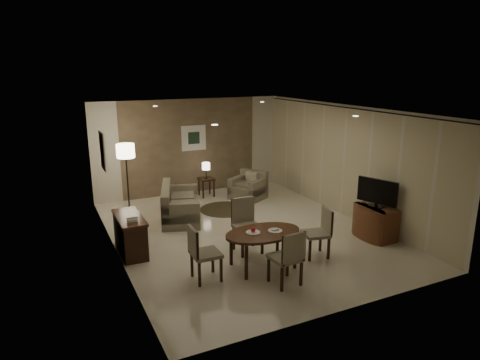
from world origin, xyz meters
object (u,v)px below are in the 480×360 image
tv_cabinet (375,222)px  chair_far (248,227)px  console_desk (130,235)px  floor_lamp (127,179)px  chair_right (316,233)px  chair_near (285,257)px  side_table (206,187)px  sofa (181,203)px  dining_table (263,249)px  armchair (248,186)px  chair_left (206,253)px

tv_cabinet → chair_far: bearing=169.2°
console_desk → floor_lamp: (0.47, 2.47, 0.50)m
tv_cabinet → chair_right: chair_right is taller
chair_near → side_table: 5.35m
sofa → side_table: size_ratio=3.29×
sofa → floor_lamp: floor_lamp is taller
dining_table → chair_far: bearing=86.4°
console_desk → chair_near: bearing=-49.1°
console_desk → floor_lamp: floor_lamp is taller
side_table → floor_lamp: floor_lamp is taller
chair_right → armchair: 3.94m
sofa → armchair: (2.19, 0.75, -0.03)m
console_desk → chair_left: bearing=-60.8°
floor_lamp → chair_left: bearing=-83.6°
chair_near → sofa: (-0.58, 3.84, -0.08)m
chair_far → floor_lamp: size_ratio=0.61×
chair_near → sofa: bearing=-85.6°
sofa → floor_lamp: bearing=62.9°
chair_near → side_table: chair_near is taller
chair_near → armchair: chair_near is taller
console_desk → dining_table: console_desk is taller
console_desk → chair_left: (0.94, -1.68, 0.11)m
sofa → console_desk: bearing=151.7°
console_desk → chair_near: size_ratio=1.23×
dining_table → chair_near: size_ratio=1.47×
chair_left → floor_lamp: size_ratio=0.56×
console_desk → armchair: bearing=30.7°
chair_right → armchair: size_ratio=1.13×
dining_table → console_desk: bearing=140.8°
console_desk → chair_far: (2.10, -0.97, 0.15)m
tv_cabinet → chair_right: 1.72m
tv_cabinet → chair_near: chair_near is taller
console_desk → armchair: 4.29m
sofa → armchair: size_ratio=2.04×
tv_cabinet → dining_table: tv_cabinet is taller
chair_left → console_desk: bearing=30.0°
console_desk → tv_cabinet: size_ratio=1.33×
chair_far → chair_near: bearing=-89.3°
dining_table → chair_near: chair_near is taller
tv_cabinet → side_table: (-2.16, 4.41, -0.09)m
chair_far → floor_lamp: (-1.63, 3.44, 0.34)m
dining_table → floor_lamp: 4.47m
chair_far → sofa: chair_far is taller
dining_table → floor_lamp: bearing=110.9°
tv_cabinet → chair_left: (-3.95, -0.18, 0.14)m
chair_left → armchair: chair_left is taller
chair_near → sofa: 3.88m
chair_far → tv_cabinet: bearing=-9.2°
chair_left → floor_lamp: (-0.47, 4.15, 0.38)m
dining_table → sofa: 3.16m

